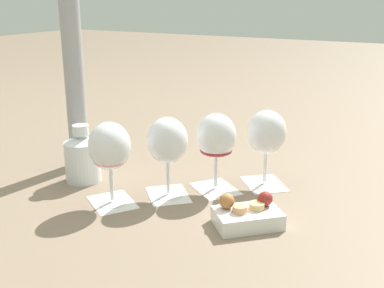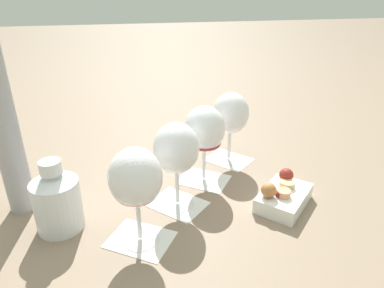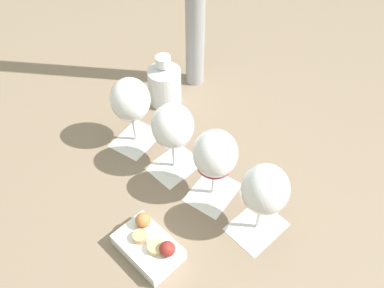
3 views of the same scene
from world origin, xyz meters
name	(u,v)px [view 3 (image 3 of 3)]	position (x,y,z in m)	size (l,w,h in m)	color
ground_plane	(193,179)	(0.00, 0.00, 0.00)	(8.00, 8.00, 0.00)	#7F6B56
tasting_card_0	(136,139)	(-0.14, 0.13, 0.00)	(0.14, 0.15, 0.00)	white
tasting_card_1	(175,165)	(-0.04, 0.04, 0.00)	(0.15, 0.15, 0.00)	white
tasting_card_2	(213,192)	(0.04, -0.04, 0.00)	(0.15, 0.15, 0.00)	white
tasting_card_3	(257,227)	(0.13, -0.14, 0.00)	(0.15, 0.15, 0.00)	white
wine_glass_0	(131,102)	(-0.14, 0.13, 0.13)	(0.10, 0.10, 0.19)	white
wine_glass_1	(173,129)	(-0.04, 0.04, 0.13)	(0.10, 0.10, 0.19)	white
wine_glass_2	(215,156)	(0.04, -0.04, 0.13)	(0.10, 0.10, 0.19)	white
wine_glass_3	(264,192)	(0.13, -0.14, 0.13)	(0.10, 0.10, 0.19)	white
ceramic_vase	(165,83)	(-0.07, 0.29, 0.07)	(0.09, 0.09, 0.15)	silver
snack_dish	(149,245)	(-0.10, -0.19, 0.02)	(0.16, 0.16, 0.07)	white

